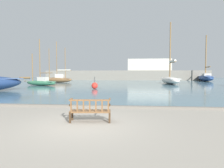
{
  "coord_description": "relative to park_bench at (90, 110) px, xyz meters",
  "views": [
    {
      "loc": [
        1.8,
        -7.16,
        1.92
      ],
      "look_at": [
        0.08,
        10.0,
        1.0
      ],
      "focal_mm": 32.0,
      "sensor_mm": 36.0,
      "label": 1
    }
  ],
  "objects": [
    {
      "name": "harbor_water",
      "position": [
        -0.16,
        43.47,
        -0.43
      ],
      "size": [
        100.0,
        80.0,
        0.08
      ],
      "primitive_type": "cube",
      "color": "slate",
      "rests_on": "ground"
    },
    {
      "name": "sailboat_mid_starboard",
      "position": [
        -13.28,
        31.36,
        0.37
      ],
      "size": [
        7.1,
        2.18,
        8.21
      ],
      "color": "brown",
      "rests_on": "harbor_water"
    },
    {
      "name": "sailboat_mid_port",
      "position": [
        8.3,
        28.1,
        0.4
      ],
      "size": [
        2.81,
        8.55,
        10.74
      ],
      "color": "silver",
      "rests_on": "harbor_water"
    },
    {
      "name": "sailboat_nearest_port",
      "position": [
        -12.11,
        21.3,
        0.17
      ],
      "size": [
        6.12,
        3.08,
        7.02
      ],
      "color": "#2D6647",
      "rests_on": "harbor_water"
    },
    {
      "name": "channel_buoy",
      "position": [
        -2.78,
        15.67,
        -0.01
      ],
      "size": [
        0.75,
        0.75,
        1.45
      ],
      "color": "red",
      "rests_on": "harbor_water"
    },
    {
      "name": "ground_plane",
      "position": [
        -0.16,
        -0.53,
        -0.47
      ],
      "size": [
        160.0,
        160.0,
        0.0
      ],
      "primitive_type": "plane",
      "color": "gray"
    },
    {
      "name": "sailboat_distant_harbor",
      "position": [
        18.92,
        41.22,
        0.5
      ],
      "size": [
        4.08,
        10.34,
        10.79
      ],
      "color": "navy",
      "rests_on": "harbor_water"
    },
    {
      "name": "far_breakwater",
      "position": [
        1.11,
        46.22,
        1.45
      ],
      "size": [
        43.7,
        2.4,
        5.76
      ],
      "color": "slate",
      "rests_on": "ground"
    },
    {
      "name": "quay_edge_kerb",
      "position": [
        -0.16,
        3.32,
        -0.41
      ],
      "size": [
        40.0,
        0.3,
        0.12
      ],
      "primitive_type": "cube",
      "color": "slate",
      "rests_on": "ground"
    },
    {
      "name": "park_bench",
      "position": [
        0.0,
        0.0,
        0.0
      ],
      "size": [
        1.64,
        0.67,
        0.92
      ],
      "color": "#3D2A19",
      "rests_on": "ground"
    }
  ]
}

